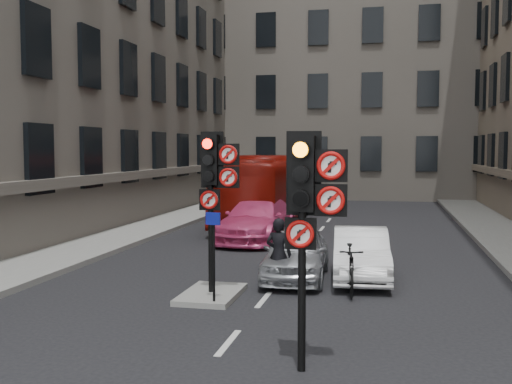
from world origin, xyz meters
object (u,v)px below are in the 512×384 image
at_px(signal_far, 214,177).
at_px(info_sign, 214,244).
at_px(car_white, 361,254).
at_px(car_pink, 257,220).
at_px(car_silver, 296,253).
at_px(motorcycle, 350,269).
at_px(bus_red, 270,189).
at_px(motorcyclist, 279,254).
at_px(signal_near, 308,199).

bearing_deg(signal_far, info_sign, -75.19).
xyz_separation_m(car_white, info_sign, (-2.88, -3.45, 0.69)).
xyz_separation_m(signal_far, car_pink, (-0.83, 8.32, -1.96)).
bearing_deg(car_silver, car_pink, 108.56).
bearing_deg(motorcycle, info_sign, -152.84).
bearing_deg(bus_red, motorcyclist, -77.21).
relative_size(motorcyclist, info_sign, 0.91).
relative_size(motorcycle, info_sign, 0.98).
xyz_separation_m(car_pink, motorcyclist, (2.10, -7.31, 0.10)).
xyz_separation_m(signal_near, car_white, (0.50, 6.64, -1.94)).
bearing_deg(car_pink, signal_far, -80.73).
distance_m(bus_red, info_sign, 14.40).
xyz_separation_m(car_white, motorcycle, (-0.17, -1.63, -0.09)).
height_order(car_pink, motorcyclist, motorcyclist).
distance_m(car_silver, bus_red, 11.58).
relative_size(signal_far, car_silver, 0.93).
height_order(signal_near, car_silver, signal_near).
bearing_deg(motorcyclist, car_pink, -65.78).
relative_size(signal_far, motorcycle, 1.94).
xyz_separation_m(signal_far, info_sign, (0.21, -0.81, -1.37)).
height_order(car_silver, car_white, car_silver).
bearing_deg(signal_far, motorcyclist, 38.54).
relative_size(bus_red, info_sign, 5.79).
relative_size(car_white, motorcycle, 2.10).
bearing_deg(signal_near, signal_far, 123.02).
bearing_deg(info_sign, motorcycle, 42.81).
bearing_deg(signal_far, bus_red, 95.86).
distance_m(car_pink, motorcycle, 8.23).
relative_size(car_pink, bus_red, 0.47).
xyz_separation_m(bus_red, info_sign, (1.60, -14.31, -0.18)).
xyz_separation_m(bus_red, motorcyclist, (2.65, -12.50, -0.66)).
distance_m(car_silver, motorcyclist, 1.35).
height_order(signal_far, bus_red, signal_far).
relative_size(signal_near, car_silver, 0.93).
height_order(car_pink, motorcycle, car_pink).
height_order(bus_red, info_sign, bus_red).
height_order(motorcyclist, info_sign, info_sign).
xyz_separation_m(car_pink, bus_red, (-0.55, 5.19, 0.77)).
xyz_separation_m(motorcycle, motorcyclist, (-1.67, 0.00, 0.30)).
relative_size(car_white, info_sign, 2.07).
height_order(car_silver, motorcycle, car_silver).
xyz_separation_m(car_silver, motorcycle, (1.45, -1.31, -0.10)).
bearing_deg(car_white, motorcyclist, -142.67).
height_order(signal_near, motorcycle, signal_near).
height_order(motorcycle, info_sign, info_sign).
bearing_deg(car_silver, car_white, 8.51).
distance_m(car_white, car_pink, 6.91).
relative_size(car_silver, car_pink, 0.75).
height_order(signal_far, info_sign, signal_far).
xyz_separation_m(car_white, bus_red, (-4.48, 10.87, 0.87)).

